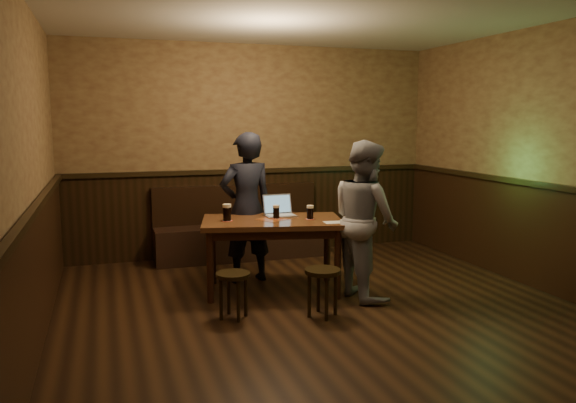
% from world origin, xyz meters
% --- Properties ---
extents(room, '(5.04, 6.04, 2.84)m').
position_xyz_m(room, '(0.00, 0.22, 1.20)').
color(room, black).
rests_on(room, ground).
extents(bench, '(2.20, 0.50, 0.95)m').
position_xyz_m(bench, '(-0.28, 2.75, 0.31)').
color(bench, black).
rests_on(bench, ground).
extents(pub_table, '(1.60, 1.13, 0.78)m').
position_xyz_m(pub_table, '(-0.28, 1.21, 0.67)').
color(pub_table, '#542918').
rests_on(pub_table, ground).
extents(stool_left, '(0.36, 0.36, 0.43)m').
position_xyz_m(stool_left, '(-0.86, 0.52, 0.34)').
color(stool_left, black).
rests_on(stool_left, ground).
extents(stool_right, '(0.36, 0.36, 0.45)m').
position_xyz_m(stool_right, '(-0.06, 0.32, 0.36)').
color(stool_right, black).
rests_on(stool_right, ground).
extents(pint_left, '(0.12, 0.12, 0.18)m').
position_xyz_m(pint_left, '(-0.74, 1.27, 0.86)').
color(pint_left, '#B11C15').
rests_on(pint_left, pub_table).
extents(pint_mid, '(0.09, 0.09, 0.15)m').
position_xyz_m(pint_mid, '(-0.22, 1.24, 0.85)').
color(pint_mid, '#B11C15').
rests_on(pint_mid, pub_table).
extents(pint_right, '(0.10, 0.10, 0.15)m').
position_xyz_m(pint_right, '(0.11, 1.10, 0.85)').
color(pint_right, '#B11C15').
rests_on(pint_right, pub_table).
extents(laptop, '(0.33, 0.27, 0.23)m').
position_xyz_m(laptop, '(-0.14, 1.40, 0.83)').
color(laptop, silver).
rests_on(laptop, pub_table).
extents(menu, '(0.23, 0.17, 0.00)m').
position_xyz_m(menu, '(0.28, 0.84, 0.78)').
color(menu, silver).
rests_on(menu, pub_table).
extents(person_suit, '(0.65, 0.47, 1.68)m').
position_xyz_m(person_suit, '(-0.44, 1.67, 0.84)').
color(person_suit, black).
rests_on(person_suit, ground).
extents(person_grey, '(0.67, 0.83, 1.61)m').
position_xyz_m(person_grey, '(0.57, 0.75, 0.81)').
color(person_grey, gray).
rests_on(person_grey, ground).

